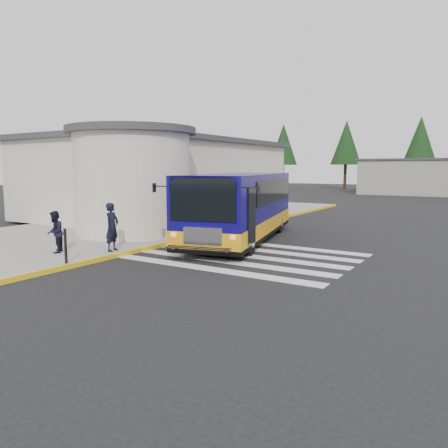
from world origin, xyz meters
The scene contains 9 objects.
ground centered at (0.00, 0.00, 0.00)m, with size 140.00×140.00×0.00m, color black.
sidewalk centered at (-9.00, 4.00, 0.07)m, with size 10.00×34.00×0.15m, color gray.
curb_strip centered at (-4.05, 4.00, 0.08)m, with size 0.12×34.00×0.16m, color yellow.
station_building centered at (-10.84, 6.91, 2.57)m, with size 12.70×18.70×4.80m.
crosswalk centered at (-0.50, -0.80, 0.01)m, with size 8.00×5.35×0.01m.
transit_bus centered at (-2.19, 2.04, 1.38)m, with size 5.45×10.55×2.89m.
pedestrian_a centered at (-4.50, -3.23, 1.03)m, with size 0.64×0.42×1.76m, color black.
pedestrian_b centered at (-5.98, -4.54, 0.90)m, with size 0.72×0.56×1.49m, color black.
bollard centered at (-4.21, -5.49, 0.71)m, with size 0.09×0.09×1.11m, color black.
Camera 1 is at (7.20, -14.30, 3.16)m, focal length 35.00 mm.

